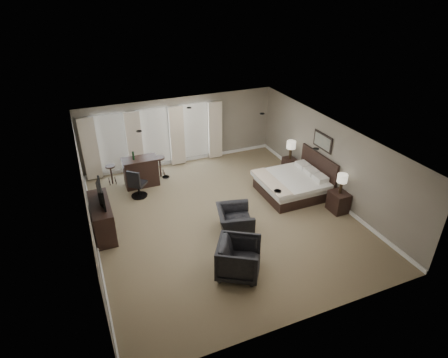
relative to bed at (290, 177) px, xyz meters
name	(u,v)px	position (x,y,z in m)	size (l,w,h in m)	color
room	(223,180)	(-2.58, -0.42, 0.65)	(7.60, 8.60, 2.64)	brown
window_bay	(156,138)	(-3.58, 3.69, 0.55)	(5.25, 0.20, 2.30)	silver
bed	(290,177)	(0.00, 0.00, 0.00)	(2.06, 1.96, 1.31)	silver
nightstand_near	(338,202)	(0.89, -1.45, -0.33)	(0.49, 0.60, 0.65)	black
nightstand_far	(289,165)	(0.89, 1.45, -0.39)	(0.40, 0.49, 0.54)	black
lamp_near	(341,184)	(0.89, -1.45, 0.32)	(0.31, 0.31, 0.64)	beige
lamp_far	(291,150)	(0.89, 1.45, 0.23)	(0.33, 0.33, 0.69)	beige
wall_art	(323,142)	(1.12, 0.00, 1.10)	(0.04, 0.96, 0.56)	slate
dresser	(102,218)	(-6.03, 0.22, -0.16)	(0.55, 1.69, 0.98)	black
tv	(99,201)	(-6.03, 0.22, 0.40)	(1.04, 0.60, 0.14)	black
armchair_near	(235,217)	(-2.53, -1.18, -0.17)	(1.11, 0.72, 0.97)	black
armchair_far	(239,257)	(-3.16, -2.82, -0.13)	(1.01, 0.95, 1.04)	black
bar_counter	(141,172)	(-4.44, 2.54, -0.13)	(1.19, 0.62, 1.04)	black
bar_stool_left	(111,175)	(-5.40, 3.06, -0.30)	(0.34, 0.34, 0.71)	black
bar_stool_right	(160,167)	(-3.68, 2.92, -0.26)	(0.37, 0.37, 0.78)	black
desk_chair	(138,183)	(-4.70, 1.81, -0.14)	(0.53, 0.53, 1.04)	black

